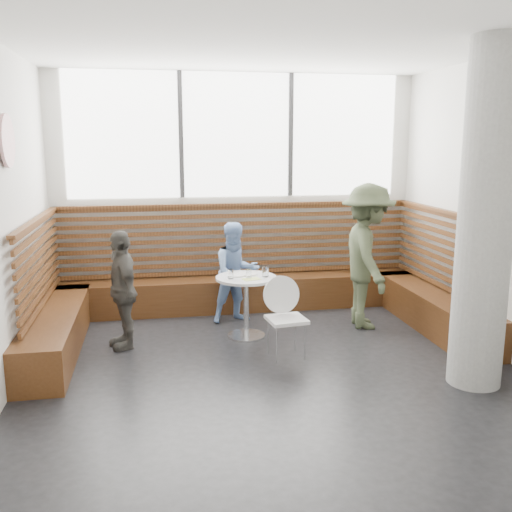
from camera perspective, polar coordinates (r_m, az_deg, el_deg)
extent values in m
cube|color=silver|center=(5.49, 1.87, 4.12)|extent=(5.00, 5.00, 3.20)
cube|color=black|center=(5.91, 1.77, -11.44)|extent=(5.00, 5.00, 0.01)
cube|color=white|center=(5.52, 1.98, 20.80)|extent=(5.00, 5.00, 0.01)
cube|color=white|center=(7.89, -1.96, 11.97)|extent=(4.50, 0.02, 1.65)
cube|color=#3F3F42|center=(7.79, -7.52, 11.89)|extent=(0.06, 0.04, 1.65)
cube|color=#3F3F42|center=(8.01, 3.49, 11.94)|extent=(0.06, 0.04, 1.65)
cube|color=#412410|center=(7.93, -1.61, -3.74)|extent=(5.00, 0.50, 0.45)
cube|color=#412410|center=(6.98, -19.01, -6.50)|extent=(0.50, 2.50, 0.45)
cube|color=#412410|center=(7.68, 16.46, -4.72)|extent=(0.50, 2.50, 0.45)
cube|color=#462711|center=(7.94, -1.83, 1.63)|extent=(4.88, 0.08, 0.98)
cube|color=#462711|center=(6.83, -20.81, -0.72)|extent=(0.08, 2.38, 0.98)
cube|color=#462711|center=(7.60, 17.92, 0.64)|extent=(0.08, 2.38, 0.98)
cylinder|color=gray|center=(5.63, 21.99, 3.49)|extent=(0.50, 0.50, 3.20)
cylinder|color=white|center=(5.87, -23.63, 10.52)|extent=(0.03, 0.50, 0.50)
cylinder|color=silver|center=(6.89, -0.98, -7.95)|extent=(0.45, 0.45, 0.02)
cylinder|color=silver|center=(6.78, -0.99, -5.11)|extent=(0.07, 0.07, 0.71)
cylinder|color=#B7B7BA|center=(6.69, -1.00, -2.21)|extent=(0.72, 0.72, 0.03)
cube|color=white|center=(6.15, 3.07, -6.37)|extent=(0.39, 0.37, 0.04)
cylinder|color=white|center=(6.24, 2.74, -3.85)|extent=(0.41, 0.09, 0.41)
cylinder|color=silver|center=(6.05, 1.88, -8.84)|extent=(0.02, 0.02, 0.40)
cylinder|color=silver|center=(6.13, 4.82, -8.63)|extent=(0.02, 0.02, 0.40)
cylinder|color=silver|center=(6.31, 1.34, -7.97)|extent=(0.02, 0.02, 0.40)
cylinder|color=silver|center=(6.38, 4.16, -7.78)|extent=(0.02, 0.02, 0.40)
imported|color=#414B32|center=(7.19, 11.06, -0.02)|extent=(0.80, 1.23, 1.80)
imported|color=#779ACF|center=(7.29, -2.01, -1.68)|extent=(0.73, 0.63, 1.29)
imported|color=#474540|center=(6.55, -13.22, -3.28)|extent=(0.52, 0.84, 1.34)
cylinder|color=white|center=(6.74, -1.88, -1.92)|extent=(0.20, 0.20, 0.01)
cylinder|color=white|center=(6.78, -0.80, -1.82)|extent=(0.22, 0.22, 0.02)
cylinder|color=white|center=(6.59, -2.56, -1.81)|extent=(0.07, 0.07, 0.11)
cylinder|color=white|center=(6.60, -0.74, -1.81)|extent=(0.07, 0.07, 0.10)
cylinder|color=white|center=(6.68, 0.94, -1.56)|extent=(0.08, 0.08, 0.12)
cube|color=#A5C64C|center=(6.57, -0.47, -2.32)|extent=(0.23, 0.19, 0.00)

